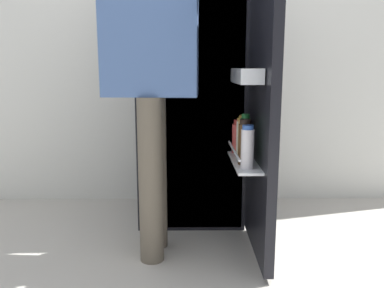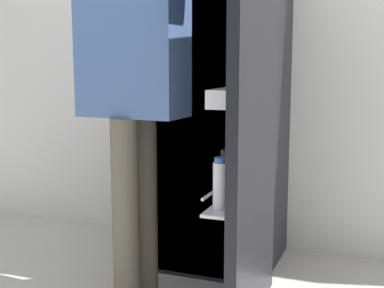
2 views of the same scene
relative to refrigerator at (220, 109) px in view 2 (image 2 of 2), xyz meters
name	(u,v)px [view 2 (image 2 of 2)]	position (x,y,z in m)	size (l,w,h in m)	color
kitchen_wall	(238,32)	(-0.03, 0.39, 0.41)	(4.40, 0.10, 2.45)	silver
refrigerator	(220,109)	(0.00, 0.00, 0.00)	(0.69, 1.20, 1.64)	black
person	(135,76)	(-0.21, -0.53, 0.18)	(0.55, 0.79, 1.66)	#665B4C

